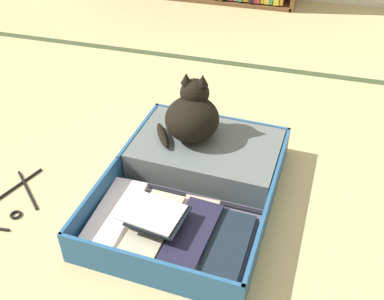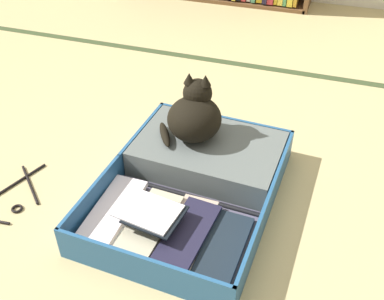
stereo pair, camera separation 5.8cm
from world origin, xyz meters
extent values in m
plane|color=tan|center=(0.00, 0.00, 0.00)|extent=(10.00, 10.00, 0.00)
cube|color=#364427|center=(0.00, 1.28, 0.00)|extent=(4.80, 0.05, 0.00)
cube|color=#23517F|center=(-0.05, -0.02, 0.01)|extent=(0.60, 0.42, 0.01)
cube|color=#23517F|center=(-0.06, -0.21, 0.06)|extent=(0.58, 0.04, 0.13)
cube|color=#23517F|center=(-0.33, 0.00, 0.06)|extent=(0.03, 0.39, 0.13)
cube|color=#23517F|center=(0.23, -0.03, 0.06)|extent=(0.03, 0.39, 0.13)
cube|color=#4E495C|center=(-0.05, -0.02, 0.02)|extent=(0.57, 0.39, 0.01)
cube|color=#23517F|center=(-0.03, 0.37, 0.01)|extent=(0.60, 0.42, 0.01)
cube|color=#23517F|center=(-0.02, 0.56, 0.06)|extent=(0.58, 0.04, 0.13)
cube|color=#23517F|center=(-0.31, 0.39, 0.06)|extent=(0.03, 0.39, 0.13)
cube|color=#23517F|center=(0.25, 0.36, 0.06)|extent=(0.03, 0.39, 0.13)
cube|color=#4E495C|center=(-0.03, 0.37, 0.02)|extent=(0.57, 0.39, 0.01)
cylinder|color=black|center=(-0.04, 0.18, 0.02)|extent=(0.56, 0.04, 0.02)
cube|color=silver|center=(-0.25, -0.01, 0.03)|extent=(0.13, 0.28, 0.02)
cube|color=silver|center=(-0.26, -0.01, 0.05)|extent=(0.12, 0.33, 0.02)
cube|color=#AEAA88|center=(-0.13, -0.01, 0.03)|extent=(0.14, 0.28, 0.02)
cube|color=#B4AC8F|center=(-0.11, -0.02, 0.05)|extent=(0.14, 0.29, 0.02)
cube|color=#304869|center=(0.02, -0.02, 0.03)|extent=(0.13, 0.32, 0.02)
cube|color=tan|center=(0.01, -0.02, 0.05)|extent=(0.13, 0.34, 0.02)
cube|color=#1E1D32|center=(0.02, -0.03, 0.06)|extent=(0.15, 0.31, 0.01)
cube|color=#2F2B2D|center=(0.15, -0.03, 0.03)|extent=(0.14, 0.31, 0.02)
cube|color=black|center=(0.14, -0.04, 0.04)|extent=(0.14, 0.31, 0.01)
cube|color=white|center=(-0.12, -0.02, 0.12)|extent=(0.22, 0.17, 0.01)
cube|color=black|center=(-0.09, -0.03, 0.11)|extent=(0.19, 0.18, 0.01)
cube|color=#575F5D|center=(-0.03, 0.37, 0.07)|extent=(0.56, 0.39, 0.11)
cylinder|color=black|center=(-0.18, 0.56, 0.06)|extent=(0.02, 0.02, 0.11)
cylinder|color=black|center=(0.13, 0.54, 0.06)|extent=(0.02, 0.02, 0.11)
cube|color=#369248|center=(-0.16, -0.19, 0.05)|extent=(0.03, 0.00, 0.02)
cube|color=yellow|center=(-0.04, -0.20, 0.06)|extent=(0.03, 0.00, 0.02)
cube|color=yellow|center=(-0.16, -0.19, 0.03)|extent=(0.04, 0.00, 0.02)
ellipsoid|color=black|center=(-0.10, 0.39, 0.21)|extent=(0.22, 0.23, 0.16)
ellipsoid|color=black|center=(-0.10, 0.45, 0.17)|extent=(0.15, 0.08, 0.09)
sphere|color=black|center=(-0.10, 0.44, 0.29)|extent=(0.11, 0.11, 0.11)
cone|color=black|center=(-0.07, 0.43, 0.35)|extent=(0.04, 0.04, 0.04)
cone|color=black|center=(-0.13, 0.43, 0.35)|extent=(0.04, 0.04, 0.04)
sphere|color=#D8CE3F|center=(-0.08, 0.48, 0.30)|extent=(0.02, 0.02, 0.02)
sphere|color=#D8CE3F|center=(-0.12, 0.48, 0.30)|extent=(0.02, 0.02, 0.02)
ellipsoid|color=black|center=(-0.20, 0.34, 0.14)|extent=(0.11, 0.15, 0.03)
cylinder|color=black|center=(-0.64, 0.06, 0.01)|extent=(0.18, 0.17, 0.01)
torus|color=black|center=(-0.61, -0.07, 0.01)|extent=(0.05, 0.05, 0.01)
camera|label=1|loc=(0.28, -0.96, 1.15)|focal=41.99mm
camera|label=2|loc=(0.34, -0.94, 1.15)|focal=41.99mm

